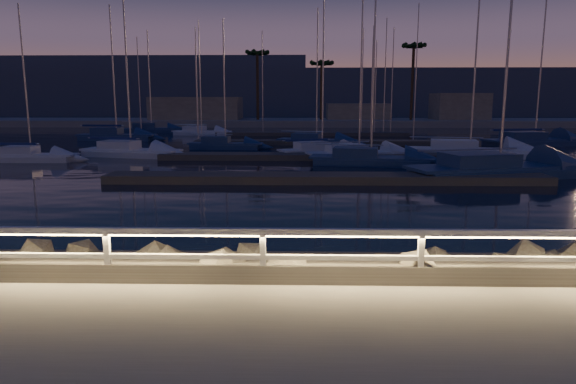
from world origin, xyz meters
name	(u,v)px	position (x,y,z in m)	size (l,w,h in m)	color
ground	(367,283)	(0.00, 0.00, 0.00)	(400.00, 400.00, 0.00)	gray
harbor_water	(317,156)	(0.00, 31.22, -0.97)	(400.00, 440.00, 0.60)	black
guard_rail	(365,244)	(-0.07, 0.00, 0.77)	(44.11, 0.12, 1.06)	white
riprap	(302,268)	(-1.26, 1.44, -0.21)	(42.66, 2.92, 1.42)	#686459
floating_docks	(316,148)	(0.00, 32.50, -0.40)	(22.00, 36.00, 0.40)	#574F48
far_shore	(308,120)	(-0.12, 74.05, 0.29)	(160.00, 14.00, 5.20)	gray
palm_left	(257,56)	(-8.00, 72.00, 10.14)	(3.00, 3.00, 11.20)	#463821
palm_center	(322,65)	(2.00, 73.00, 8.78)	(3.00, 3.00, 9.70)	#463821
palm_right	(414,50)	(16.00, 72.00, 11.03)	(3.00, 3.00, 12.20)	#463821
distant_hills	(225,95)	(-22.13, 133.69, 4.74)	(230.00, 37.50, 18.00)	#3B465B
sailboat_a	(29,156)	(-19.44, 24.33, -0.21)	(5.99, 1.87, 10.20)	silver
sailboat_c	(368,158)	(2.97, 22.95, -0.19)	(7.90, 3.57, 12.96)	navy
sailboat_d	(495,168)	(9.09, 17.95, -0.13)	(10.38, 5.41, 16.92)	navy
sailboat_e	(224,144)	(-7.75, 33.56, -0.20)	(6.29, 2.27, 10.58)	navy
sailboat_f	(320,150)	(0.16, 28.50, -0.21)	(6.72, 4.26, 11.16)	silver
sailboat_g	(356,154)	(2.59, 26.11, -0.20)	(7.54, 3.87, 12.33)	silver
sailboat_h	(466,150)	(10.81, 28.17, -0.16)	(9.28, 4.50, 15.12)	silver
sailboat_i	(115,136)	(-20.22, 42.61, -0.13)	(7.92, 2.67, 13.40)	navy
sailboat_j	(129,151)	(-13.77, 27.49, -0.18)	(7.59, 3.75, 12.46)	silver
sailboat_k	(314,140)	(0.01, 37.94, -0.20)	(7.41, 4.11, 12.13)	navy
sailboat_l	(532,140)	(19.62, 37.41, -0.14)	(9.91, 5.10, 16.15)	navy
sailboat_m	(150,129)	(-20.20, 54.96, -0.15)	(7.61, 3.59, 12.58)	navy
sailboat_n	(200,132)	(-13.00, 50.48, -0.20)	(7.01, 3.23, 11.53)	silver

